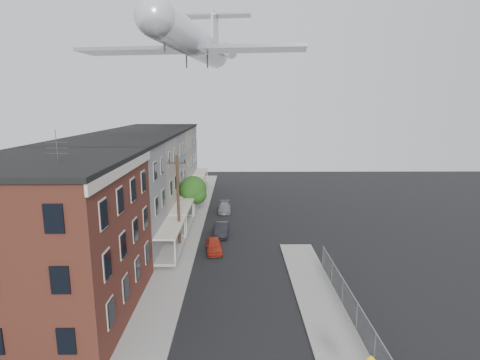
# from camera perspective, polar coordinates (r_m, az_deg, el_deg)

# --- Properties ---
(sidewalk_left) EXTENTS (3.00, 62.00, 0.12)m
(sidewalk_left) POSITION_cam_1_polar(r_m,az_deg,el_deg) (41.90, -7.80, -7.35)
(sidewalk_left) COLOR gray
(sidewalk_left) RESTS_ON ground
(sidewalk_right) EXTENTS (3.00, 26.00, 0.12)m
(sidewalk_right) POSITION_cam_1_polar(r_m,az_deg,el_deg) (25.84, 13.16, -20.15)
(sidewalk_right) COLOR gray
(sidewalk_right) RESTS_ON ground
(curb_left) EXTENTS (0.15, 62.00, 0.14)m
(curb_left) POSITION_cam_1_polar(r_m,az_deg,el_deg) (41.74, -5.81, -7.36)
(curb_left) COLOR gray
(curb_left) RESTS_ON ground
(curb_right) EXTENTS (0.15, 26.00, 0.14)m
(curb_right) POSITION_cam_1_polar(r_m,az_deg,el_deg) (25.55, 9.79, -20.37)
(curb_right) COLOR gray
(curb_right) RESTS_ON ground
(corner_building) EXTENTS (10.31, 12.30, 12.15)m
(corner_building) POSITION_cam_1_polar(r_m,az_deg,el_deg) (26.59, -27.07, -8.07)
(corner_building) COLOR #381B12
(corner_building) RESTS_ON ground
(row_house_a) EXTENTS (11.98, 7.00, 10.30)m
(row_house_a) POSITION_cam_1_polar(r_m,az_deg,el_deg) (34.95, -20.17, -3.10)
(row_house_a) COLOR #61615F
(row_house_a) RESTS_ON ground
(row_house_b) EXTENTS (11.98, 7.00, 10.30)m
(row_house_b) POSITION_cam_1_polar(r_m,az_deg,el_deg) (41.43, -16.98, -0.70)
(row_house_b) COLOR #71675A
(row_house_b) RESTS_ON ground
(row_house_c) EXTENTS (11.98, 7.00, 10.30)m
(row_house_c) POSITION_cam_1_polar(r_m,az_deg,el_deg) (48.05, -14.66, 1.05)
(row_house_c) COLOR #61615F
(row_house_c) RESTS_ON ground
(row_house_d) EXTENTS (11.98, 7.00, 10.30)m
(row_house_d) POSITION_cam_1_polar(r_m,az_deg,el_deg) (54.77, -12.90, 2.37)
(row_house_d) COLOR #71675A
(row_house_d) RESTS_ON ground
(row_house_e) EXTENTS (11.98, 7.00, 10.30)m
(row_house_e) POSITION_cam_1_polar(r_m,az_deg,el_deg) (61.55, -11.53, 3.40)
(row_house_e) COLOR #61615F
(row_house_e) RESTS_ON ground
(chainlink_fence) EXTENTS (0.06, 18.06, 1.90)m
(chainlink_fence) POSITION_cam_1_polar(r_m,az_deg,el_deg) (24.92, 17.38, -19.16)
(chainlink_fence) COLOR gray
(chainlink_fence) RESTS_ON ground
(utility_pole) EXTENTS (1.80, 0.26, 9.00)m
(utility_pole) POSITION_cam_1_polar(r_m,az_deg,el_deg) (34.90, -9.39, -3.33)
(utility_pole) COLOR black
(utility_pole) RESTS_ON ground
(street_tree) EXTENTS (3.22, 3.20, 5.20)m
(street_tree) POSITION_cam_1_polar(r_m,az_deg,el_deg) (44.70, -7.00, -1.62)
(street_tree) COLOR black
(street_tree) RESTS_ON ground
(car_near) EXTENTS (1.84, 3.71, 1.22)m
(car_near) POSITION_cam_1_polar(r_m,az_deg,el_deg) (35.38, -3.99, -9.92)
(car_near) COLOR #A62715
(car_near) RESTS_ON ground
(car_mid) EXTENTS (1.43, 3.92, 1.28)m
(car_mid) POSITION_cam_1_polar(r_m,az_deg,el_deg) (39.56, -2.81, -7.51)
(car_mid) COLOR black
(car_mid) RESTS_ON ground
(car_far) EXTENTS (1.67, 3.91, 1.12)m
(car_far) POSITION_cam_1_polar(r_m,az_deg,el_deg) (47.98, -2.39, -4.20)
(car_far) COLOR gray
(car_far) RESTS_ON ground
(airplane) EXTENTS (23.95, 27.35, 7.87)m
(airplane) POSITION_cam_1_polar(r_m,az_deg,el_deg) (43.32, -6.76, 20.07)
(airplane) COLOR silver
(airplane) RESTS_ON ground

